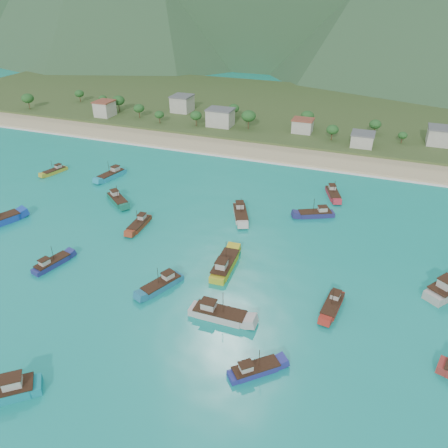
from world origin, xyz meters
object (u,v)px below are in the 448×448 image
(boat_5, at_px, (240,214))
(boat_3, at_px, (112,175))
(boat_6, at_px, (219,314))
(boat_24, at_px, (52,264))
(boat_12, at_px, (225,265))
(boat_4, at_px, (333,194))
(boat_22, at_px, (162,285))
(boat_7, at_px, (332,306))
(boat_14, at_px, (139,224))
(boat_25, at_px, (315,214))
(boat_13, at_px, (117,200))
(boat_15, at_px, (55,171))
(boat_10, at_px, (255,370))

(boat_5, bearing_deg, boat_3, -36.62)
(boat_5, height_order, boat_6, boat_6)
(boat_24, bearing_deg, boat_12, 33.28)
(boat_4, height_order, boat_6, boat_6)
(boat_3, height_order, boat_22, boat_3)
(boat_7, relative_size, boat_22, 0.93)
(boat_5, xyz_separation_m, boat_14, (-23.03, -14.27, -0.18))
(boat_12, bearing_deg, boat_25, 62.42)
(boat_4, relative_size, boat_6, 0.88)
(boat_14, height_order, boat_22, boat_22)
(boat_13, xyz_separation_m, boat_22, (30.54, -31.10, -0.03))
(boat_15, bearing_deg, boat_14, 169.10)
(boat_10, xyz_separation_m, boat_15, (-86.81, 57.34, -0.05))
(boat_22, xyz_separation_m, boat_25, (24.68, 42.47, 0.01))
(boat_14, relative_size, boat_24, 1.01)
(boat_12, distance_m, boat_24, 39.02)
(boat_7, bearing_deg, boat_15, -13.28)
(boat_13, bearing_deg, boat_14, 89.28)
(boat_3, xyz_separation_m, boat_6, (56.65, -50.39, 0.08))
(boat_6, height_order, boat_10, boat_6)
(boat_22, distance_m, boat_24, 26.94)
(boat_15, bearing_deg, boat_10, 161.54)
(boat_7, distance_m, boat_12, 24.96)
(boat_3, bearing_deg, boat_7, 164.65)
(boat_6, xyz_separation_m, boat_10, (10.35, -10.34, -0.26))
(boat_5, distance_m, boat_15, 67.87)
(boat_13, xyz_separation_m, boat_24, (3.65, -32.73, -0.12))
(boat_12, bearing_deg, boat_14, 157.39)
(boat_10, distance_m, boat_22, 29.03)
(boat_7, bearing_deg, boat_4, -74.45)
(boat_6, xyz_separation_m, boat_22, (-14.56, 4.56, -0.16))
(boat_15, height_order, boat_25, boat_25)
(boat_10, bearing_deg, boat_12, 168.06)
(boat_12, distance_m, boat_22, 14.85)
(boat_22, bearing_deg, boat_3, -24.12)
(boat_3, distance_m, boat_15, 20.09)
(boat_22, bearing_deg, boat_13, -22.21)
(boat_24, distance_m, boat_25, 67.85)
(boat_25, bearing_deg, boat_12, 129.23)
(boat_6, distance_m, boat_25, 48.10)
(boat_3, distance_m, boat_24, 49.83)
(boat_13, bearing_deg, boat_6, 88.96)
(boat_5, xyz_separation_m, boat_22, (-5.59, -35.14, -0.13))
(boat_4, bearing_deg, boat_14, 18.55)
(boat_24, relative_size, boat_25, 0.93)
(boat_24, xyz_separation_m, boat_25, (51.57, 44.09, 0.09))
(boat_13, bearing_deg, boat_24, 43.65)
(boat_4, distance_m, boat_6, 62.75)
(boat_10, relative_size, boat_15, 0.95)
(boat_4, height_order, boat_13, boat_13)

